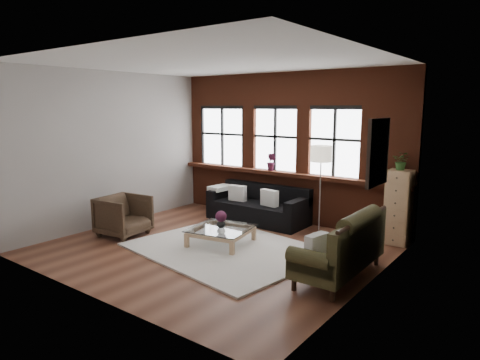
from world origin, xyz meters
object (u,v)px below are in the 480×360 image
Objects in this scene: dark_sofa at (258,204)px; drawer_chest at (399,207)px; vintage_settee at (339,244)px; vase at (221,223)px; coffee_table at (221,237)px; floor_lamp at (320,188)px; armchair at (124,216)px.

drawer_chest reaches higher than dark_sofa.
vintage_settee is at bearing -34.01° from dark_sofa.
coffee_table is at bearing 0.00° from vase.
vase is 0.09× the size of floor_lamp.
coffee_table is 0.75× the size of drawer_chest.
vintage_settee is 1.37× the size of drawer_chest.
armchair is at bearing -172.23° from vintage_settee.
vase is at bearing -125.57° from floor_lamp.
armchair is 2.03m from coffee_table.
coffee_table is (-2.30, 0.09, -0.34)m from vintage_settee.
vintage_settee reaches higher than dark_sofa.
dark_sofa is 1.16× the size of floor_lamp.
vintage_settee is 2.18× the size of armchair.
vintage_settee is (2.70, -1.82, 0.10)m from dark_sofa.
dark_sofa is at bearing 102.79° from coffee_table.
armchair is 2.01m from vase.
vase is 2.04m from floor_lamp.
armchair is at bearing -143.42° from floor_lamp.
dark_sofa reaches higher than coffee_table.
dark_sofa is 3.25m from vintage_settee.
armchair reaches higher than vase.
drawer_chest is at bearing 39.00° from vase.
coffee_table is 0.25m from vase.
floor_lamp reaches higher than drawer_chest.
vintage_settee is at bearing -2.17° from vase.
dark_sofa is 1.79m from coffee_table.
armchair is at bearing -160.83° from vase.
vase reaches higher than coffee_table.
drawer_chest reaches higher than coffee_table.
floor_lamp is (-1.36, -0.43, 0.27)m from drawer_chest.
floor_lamp is at bearing 54.43° from vase.
drawer_chest is (2.50, 2.03, 0.27)m from vase.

